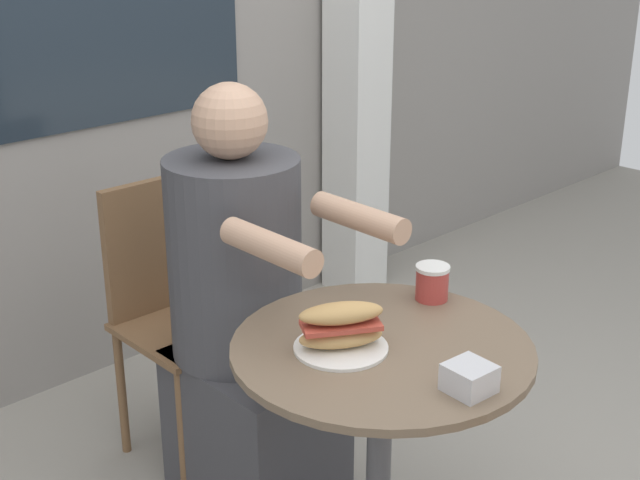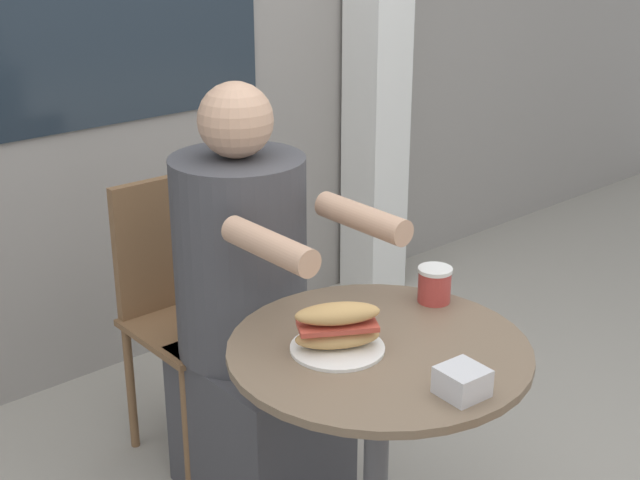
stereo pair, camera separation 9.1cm
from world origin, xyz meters
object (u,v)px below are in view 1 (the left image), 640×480
(cafe_table, at_px, (380,416))
(seated_diner, at_px, (245,331))
(diner_chair, at_px, (173,295))
(drink_cup, at_px, (432,282))
(sandwich_on_plate, at_px, (341,330))

(cafe_table, height_order, seated_diner, seated_diner)
(diner_chair, bearing_deg, seated_diner, 90.66)
(cafe_table, bearing_deg, drink_cup, 16.28)
(seated_diner, distance_m, sandwich_on_plate, 0.56)
(sandwich_on_plate, relative_size, drink_cup, 2.37)
(diner_chair, distance_m, drink_cup, 0.88)
(sandwich_on_plate, distance_m, drink_cup, 0.36)
(diner_chair, relative_size, seated_diner, 0.71)
(cafe_table, xyz_separation_m, seated_diner, (0.04, 0.55, 0.01))
(diner_chair, distance_m, sandwich_on_plate, 0.88)
(diner_chair, distance_m, seated_diner, 0.35)
(cafe_table, distance_m, drink_cup, 0.37)
(seated_diner, xyz_separation_m, sandwich_on_plate, (-0.12, -0.49, 0.23))
(cafe_table, distance_m, diner_chair, 0.89)
(diner_chair, relative_size, drink_cup, 9.57)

